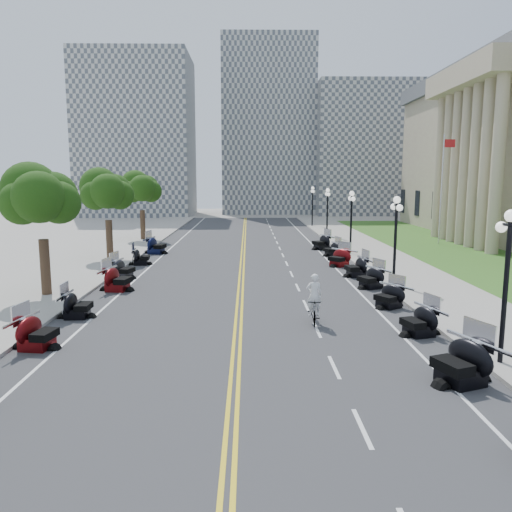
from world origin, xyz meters
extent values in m
plane|color=gray|center=(0.00, 0.00, 0.00)|extent=(160.00, 160.00, 0.00)
cube|color=#333335|center=(0.00, 10.00, 0.00)|extent=(16.00, 90.00, 0.01)
cube|color=yellow|center=(-0.12, 10.00, 0.01)|extent=(0.12, 90.00, 0.00)
cube|color=yellow|center=(0.12, 10.00, 0.01)|extent=(0.12, 90.00, 0.00)
cube|color=white|center=(6.40, 10.00, 0.01)|extent=(0.12, 90.00, 0.00)
cube|color=white|center=(-6.40, 10.00, 0.01)|extent=(0.12, 90.00, 0.00)
cube|color=white|center=(3.20, -12.00, 0.01)|extent=(0.12, 2.00, 0.00)
cube|color=white|center=(3.20, -8.00, 0.01)|extent=(0.12, 2.00, 0.00)
cube|color=white|center=(3.20, -4.00, 0.01)|extent=(0.12, 2.00, 0.00)
cube|color=white|center=(3.20, 0.00, 0.01)|extent=(0.12, 2.00, 0.00)
cube|color=white|center=(3.20, 4.00, 0.01)|extent=(0.12, 2.00, 0.00)
cube|color=white|center=(3.20, 8.00, 0.01)|extent=(0.12, 2.00, 0.00)
cube|color=white|center=(3.20, 12.00, 0.01)|extent=(0.12, 2.00, 0.00)
cube|color=white|center=(3.20, 16.00, 0.01)|extent=(0.12, 2.00, 0.00)
cube|color=white|center=(3.20, 20.00, 0.01)|extent=(0.12, 2.00, 0.00)
cube|color=white|center=(3.20, 24.00, 0.01)|extent=(0.12, 2.00, 0.00)
cube|color=white|center=(3.20, 28.00, 0.01)|extent=(0.12, 2.00, 0.00)
cube|color=white|center=(3.20, 32.00, 0.01)|extent=(0.12, 2.00, 0.00)
cube|color=white|center=(3.20, 36.00, 0.01)|extent=(0.12, 2.00, 0.00)
cube|color=white|center=(3.20, 40.00, 0.01)|extent=(0.12, 2.00, 0.00)
cube|color=white|center=(3.20, 44.00, 0.01)|extent=(0.12, 2.00, 0.00)
cube|color=white|center=(3.20, 48.00, 0.01)|extent=(0.12, 2.00, 0.00)
cube|color=white|center=(3.20, 52.00, 0.01)|extent=(0.12, 2.00, 0.00)
cube|color=#9E9991|center=(10.50, 10.00, 0.07)|extent=(5.00, 90.00, 0.15)
cube|color=#9E9991|center=(-10.50, 10.00, 0.07)|extent=(5.00, 90.00, 0.15)
cube|color=#356023|center=(17.50, 18.00, 0.05)|extent=(9.00, 60.00, 0.10)
cube|color=gray|center=(-18.00, 62.00, 13.00)|extent=(18.00, 14.00, 26.00)
cube|color=gray|center=(4.00, 68.00, 15.00)|extent=(16.00, 12.00, 30.00)
cube|color=gray|center=(22.00, 65.00, 11.00)|extent=(20.00, 14.00, 22.00)
imported|color=#A51414|center=(3.17, -3.09, 0.55)|extent=(0.68, 1.88, 1.11)
imported|color=silver|center=(3.17, -3.09, 2.01)|extent=(0.66, 0.43, 1.80)
camera|label=1|loc=(0.42, -23.35, 6.03)|focal=35.00mm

